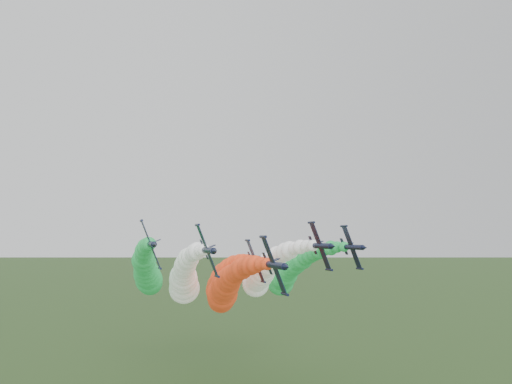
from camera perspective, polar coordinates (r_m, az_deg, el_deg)
jet_lead at (r=115.13m, az=-3.46°, el=-10.93°), size 11.14×64.65×19.45m
jet_inner_left at (r=125.83m, az=-8.16°, el=-9.70°), size 11.92×65.44×20.23m
jet_inner_right at (r=130.51m, az=0.86°, el=-9.16°), size 11.58×65.10×19.90m
jet_outer_left at (r=132.28m, az=-12.36°, el=-8.83°), size 11.25×64.77×19.57m
jet_outer_right at (r=141.08m, az=3.88°, el=-9.08°), size 11.87×65.39×20.19m
jet_trail at (r=143.19m, az=-3.88°, el=-10.08°), size 11.72×65.24×20.03m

